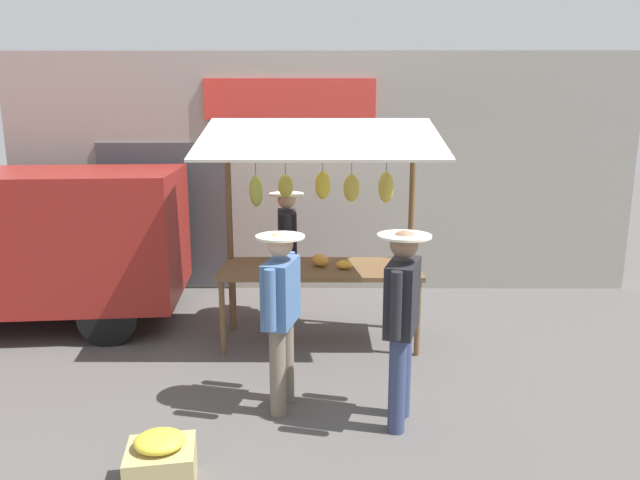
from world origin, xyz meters
The scene contains 7 objects.
ground_plane centered at (0.00, 0.00, 0.00)m, with size 40.00×40.00×0.00m, color #514F4C.
street_backdrop centered at (0.05, -2.20, 1.70)m, with size 9.00×0.30×3.40m.
market_stall centered at (0.00, -0.05, 1.56)m, with size 2.50×1.46×2.50m.
vendor_with_sunhat centered at (0.41, -0.75, 0.97)m, with size 0.42×0.70×1.64m.
shopper_with_shopping_bag centered at (-0.67, 1.80, 0.98)m, with size 0.43×0.68×1.65m.
shopper_with_ponytail centered at (0.33, 1.53, 0.93)m, with size 0.41×0.67×1.59m.
produce_crate_near centered at (1.08, 2.68, 0.19)m, with size 0.52×0.48×0.42m.
Camera 1 is at (-0.03, 6.22, 2.53)m, focal length 32.46 mm.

